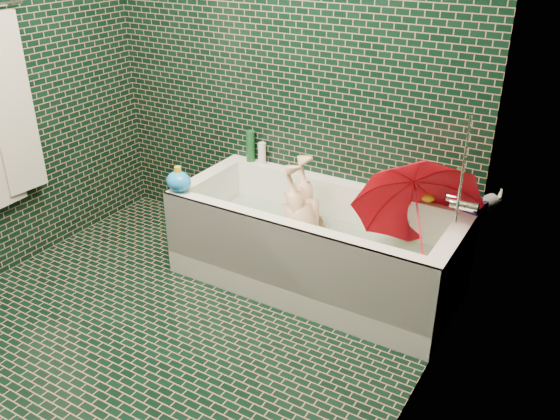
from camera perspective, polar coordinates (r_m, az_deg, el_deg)
The scene contains 18 objects.
floor at distance 3.27m, azimuth -12.54°, elevation -12.89°, with size 2.80×2.80×0.00m, color black.
wall_back at distance 3.75m, azimuth 0.39°, elevation 14.29°, with size 2.80×2.80×0.00m, color black.
wall_right at distance 2.01m, azimuth 12.20°, elevation 2.61°, with size 2.80×2.80×0.00m, color black.
bathtub at distance 3.60m, azimuth 3.35°, elevation -4.10°, with size 1.70×0.75×0.55m.
bath_mat at distance 3.64m, azimuth 3.46°, elevation -4.73°, with size 1.35×0.47×0.01m, color #4FD32A.
water at distance 3.57m, azimuth 3.52°, elevation -2.76°, with size 1.48×0.53×0.00m, color silver.
faucet at distance 3.11m, azimuth 17.10°, elevation 1.14°, with size 0.18×0.19×0.55m.
child at distance 3.58m, azimuth 2.65°, elevation -2.52°, with size 0.35×0.23×0.95m, color #DFB08B.
umbrella at distance 3.27m, azimuth 13.20°, elevation -0.96°, with size 0.68×0.68×0.60m, color red.
soap_bottle_a at distance 3.52m, azimuth 17.92°, elevation 0.02°, with size 0.11×0.11×0.28m, color white.
soap_bottle_b at distance 3.47m, azimuth 17.69°, elevation -0.33°, with size 0.09×0.09×0.20m, color #3A1C69.
soap_bottle_c at distance 3.53m, azimuth 16.46°, elevation 0.31°, with size 0.14×0.14×0.18m, color #134420.
bottle_right_tall at distance 3.49m, azimuth 16.75°, elevation 1.99°, with size 0.06×0.06×0.22m, color #134420.
bottle_right_pump at distance 3.49m, azimuth 17.11°, elevation 1.36°, with size 0.05×0.05×0.16m, color silver.
bottle_left_tall at distance 4.00m, azimuth -2.85°, elevation 6.16°, with size 0.06×0.06×0.21m, color #134420.
bottle_left_short at distance 3.96m, azimuth -1.75°, elevation 5.47°, with size 0.05×0.05×0.15m, color white.
rubber_duck at distance 3.52m, azimuth 14.16°, elevation 1.30°, with size 0.11×0.09×0.09m.
bath_toy at distance 3.60m, azimuth -9.72°, elevation 2.77°, with size 0.18×0.15×0.16m.
Camera 1 is at (1.86, -1.76, 2.04)m, focal length 38.00 mm.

